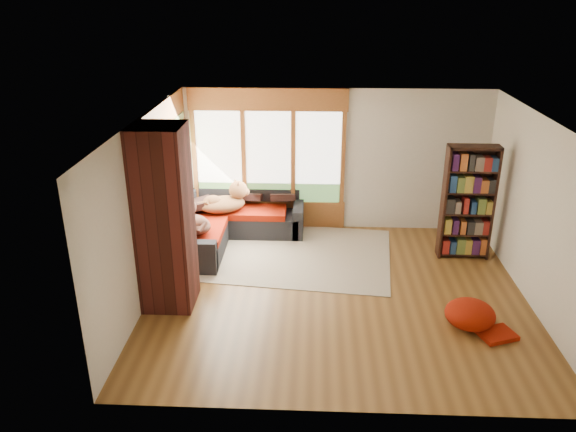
% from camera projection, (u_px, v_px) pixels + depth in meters
% --- Properties ---
extents(floor, '(5.50, 5.50, 0.00)m').
position_uv_depth(floor, '(337.00, 293.00, 8.34)').
color(floor, brown).
rests_on(floor, ground).
extents(ceiling, '(5.50, 5.50, 0.00)m').
position_uv_depth(ceiling, '(344.00, 121.00, 7.34)').
color(ceiling, white).
extents(wall_back, '(5.50, 0.04, 2.60)m').
position_uv_depth(wall_back, '(335.00, 161.00, 10.15)').
color(wall_back, silver).
rests_on(wall_back, ground).
extents(wall_front, '(5.50, 0.04, 2.60)m').
position_uv_depth(wall_front, '(350.00, 308.00, 5.53)').
color(wall_front, silver).
rests_on(wall_front, ground).
extents(wall_left, '(0.04, 5.00, 2.60)m').
position_uv_depth(wall_left, '(146.00, 209.00, 7.96)').
color(wall_left, silver).
rests_on(wall_left, ground).
extents(wall_right, '(0.04, 5.00, 2.60)m').
position_uv_depth(wall_right, '(540.00, 216.00, 7.73)').
color(wall_right, silver).
rests_on(wall_right, ground).
extents(windows_back, '(2.82, 0.10, 1.90)m').
position_uv_depth(windows_back, '(268.00, 158.00, 10.15)').
color(windows_back, brown).
rests_on(windows_back, wall_back).
extents(windows_left, '(0.10, 2.62, 1.90)m').
position_uv_depth(windows_left, '(168.00, 179.00, 9.04)').
color(windows_left, brown).
rests_on(windows_left, wall_left).
extents(roller_blind, '(0.03, 0.72, 0.90)m').
position_uv_depth(roller_blind, '(180.00, 141.00, 9.65)').
color(roller_blind, '#758B53').
rests_on(roller_blind, wall_left).
extents(brick_chimney, '(0.70, 0.70, 2.60)m').
position_uv_depth(brick_chimney, '(164.00, 219.00, 7.62)').
color(brick_chimney, '#471914').
rests_on(brick_chimney, ground).
extents(sectional_sofa, '(2.20, 2.20, 0.80)m').
position_uv_depth(sectional_sofa, '(223.00, 227.00, 9.87)').
color(sectional_sofa, black).
rests_on(sectional_sofa, ground).
extents(area_rug, '(3.40, 2.74, 0.01)m').
position_uv_depth(area_rug, '(296.00, 254.00, 9.55)').
color(area_rug, silver).
rests_on(area_rug, ground).
extents(bookshelf, '(0.82, 0.27, 1.92)m').
position_uv_depth(bookshelf, '(468.00, 203.00, 9.13)').
color(bookshelf, black).
rests_on(bookshelf, ground).
extents(pouf, '(0.69, 0.69, 0.36)m').
position_uv_depth(pouf, '(470.00, 314.00, 7.48)').
color(pouf, '#971A06').
rests_on(pouf, area_rug).
extents(dog_tan, '(0.96, 0.81, 0.47)m').
position_uv_depth(dog_tan, '(226.00, 197.00, 9.93)').
color(dog_tan, brown).
rests_on(dog_tan, sectional_sofa).
extents(dog_brindle, '(0.80, 0.86, 0.42)m').
position_uv_depth(dog_brindle, '(193.00, 216.00, 9.18)').
color(dog_brindle, '#3E251E').
rests_on(dog_brindle, sectional_sofa).
extents(throw_pillows, '(1.98, 1.68, 0.45)m').
position_uv_depth(throw_pillows, '(227.00, 201.00, 9.74)').
color(throw_pillows, black).
rests_on(throw_pillows, sectional_sofa).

